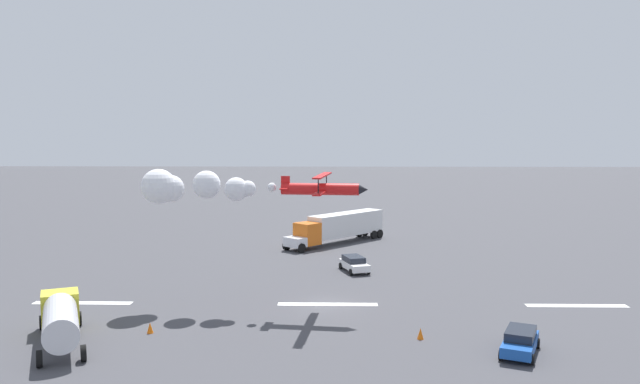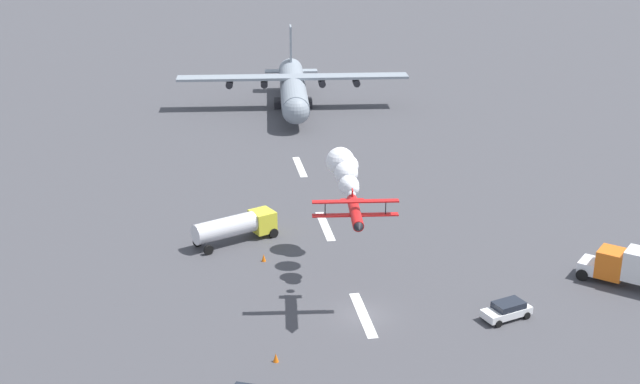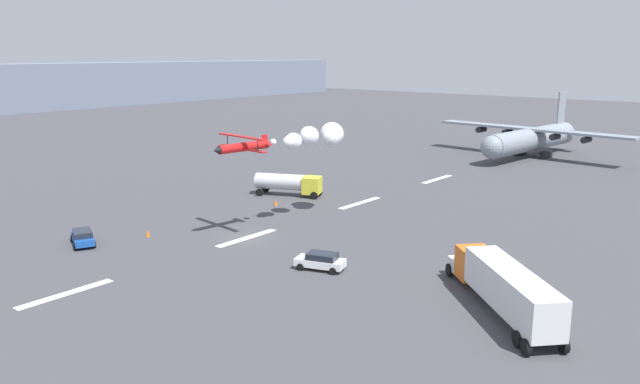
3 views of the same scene
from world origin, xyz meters
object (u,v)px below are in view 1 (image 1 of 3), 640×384
semi_truck_orange (339,226)px  traffic_cone_far (150,328)px  stunt_biplane_red (201,187)px  followme_car_yellow (354,263)px  traffic_cone_near (420,334)px  fuel_tanker_truck (60,318)px  airport_staff_sedan (520,341)px

semi_truck_orange → traffic_cone_far: semi_truck_orange is taller
stunt_biplane_red → traffic_cone_far: 12.00m
stunt_biplane_red → semi_truck_orange: (-11.27, -27.75, -7.25)m
stunt_biplane_red → followme_car_yellow: size_ratio=3.86×
stunt_biplane_red → traffic_cone_near: stunt_biplane_red is taller
stunt_biplane_red → fuel_tanker_truck: 14.44m
airport_staff_sedan → traffic_cone_far: (24.06, -3.46, -0.44)m
semi_truck_orange → followme_car_yellow: semi_truck_orange is taller
fuel_tanker_truck → followme_car_yellow: 29.30m
followme_car_yellow → airport_staff_sedan: bearing=112.5°
fuel_tanker_truck → traffic_cone_near: (-23.38, -1.47, -1.37)m
semi_truck_orange → traffic_cone_far: 37.86m
semi_truck_orange → stunt_biplane_red: bearing=67.9°
stunt_biplane_red → traffic_cone_near: size_ratio=24.04×
traffic_cone_far → semi_truck_orange: bearing=-110.5°
traffic_cone_near → fuel_tanker_truck: bearing=3.6°
airport_staff_sedan → semi_truck_orange: bearing=-74.5°
semi_truck_orange → fuel_tanker_truck: 41.98m
semi_truck_orange → airport_staff_sedan: 40.38m
followme_car_yellow → traffic_cone_near: followme_car_yellow is taller
fuel_tanker_truck → traffic_cone_far: size_ratio=12.04×
stunt_biplane_red → fuel_tanker_truck: (7.06, 10.01, -7.65)m
traffic_cone_far → followme_car_yellow: bearing=-127.1°
stunt_biplane_red → followme_car_yellow: stunt_biplane_red is taller
semi_truck_orange → traffic_cone_far: (13.25, 35.42, -1.76)m
followme_car_yellow → traffic_cone_near: 20.54m
semi_truck_orange → traffic_cone_far: bearing=69.5°
traffic_cone_near → stunt_biplane_red: bearing=-27.6°
semi_truck_orange → fuel_tanker_truck: size_ratio=1.48×
semi_truck_orange → airport_staff_sedan: (-10.81, 38.89, -1.33)m
fuel_tanker_truck → followme_car_yellow: size_ratio=1.93×
airport_staff_sedan → stunt_biplane_red: bearing=-26.7°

